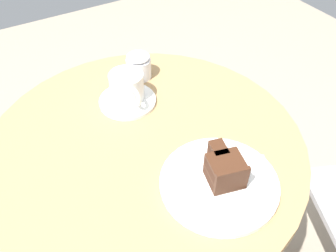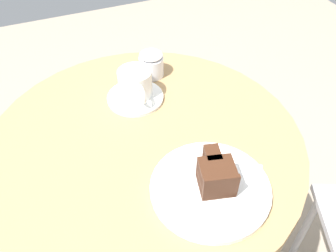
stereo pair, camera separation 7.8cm
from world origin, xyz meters
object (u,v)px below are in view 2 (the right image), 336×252
at_px(coffee_cup, 135,83).
at_px(teaspoon, 119,100).
at_px(cake_slice, 216,174).
at_px(saucer, 135,97).
at_px(fork, 208,213).
at_px(napkin, 226,186).
at_px(cake_plate, 210,188).
at_px(sugar_pot, 151,64).

height_order(coffee_cup, teaspoon, coffee_cup).
xyz_separation_m(coffee_cup, cake_slice, (0.33, 0.05, -0.01)).
distance_m(saucer, coffee_cup, 0.04).
bearing_deg(saucer, teaspoon, -88.15).
relative_size(coffee_cup, teaspoon, 1.37).
xyz_separation_m(coffee_cup, fork, (0.38, 0.01, -0.03)).
bearing_deg(coffee_cup, napkin, 12.54).
bearing_deg(saucer, napkin, 13.44).
bearing_deg(cake_plate, cake_slice, 106.09).
distance_m(coffee_cup, teaspoon, 0.06).
bearing_deg(fork, sugar_pot, -103.68).
distance_m(teaspoon, napkin, 0.35).
distance_m(teaspoon, cake_plate, 0.34).
bearing_deg(coffee_cup, saucer, -42.29).
xyz_separation_m(saucer, coffee_cup, (-0.00, 0.00, 0.04)).
relative_size(cake_plate, fork, 1.52).
height_order(saucer, napkin, saucer).
bearing_deg(coffee_cup, sugar_pot, 137.36).
distance_m(saucer, napkin, 0.34).
xyz_separation_m(cake_slice, sugar_pot, (-0.40, 0.02, -0.00)).
relative_size(cake_slice, sugar_pot, 1.40).
height_order(napkin, sugar_pot, sugar_pot).
bearing_deg(fork, teaspoon, -87.67).
xyz_separation_m(coffee_cup, cake_plate, (0.33, 0.04, -0.04)).
relative_size(saucer, cake_plate, 0.60).
xyz_separation_m(saucer, cake_plate, (0.33, 0.05, 0.00)).
bearing_deg(napkin, sugar_pot, -179.51).
bearing_deg(fork, cake_slice, -133.35).
distance_m(coffee_cup, sugar_pot, 0.11).
relative_size(saucer, napkin, 0.76).
bearing_deg(cake_slice, fork, -37.36).
height_order(cake_slice, napkin, cake_slice).
xyz_separation_m(teaspoon, sugar_pot, (-0.08, 0.12, 0.03)).
bearing_deg(napkin, cake_slice, -109.09).
bearing_deg(cake_plate, coffee_cup, -172.91).
height_order(saucer, coffee_cup, coffee_cup).
bearing_deg(fork, coffee_cup, -94.71).
relative_size(cake_plate, cake_slice, 2.32).
height_order(cake_slice, sugar_pot, same).
relative_size(fork, napkin, 0.84).
bearing_deg(cake_slice, napkin, 70.91).
distance_m(cake_plate, cake_slice, 0.04).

